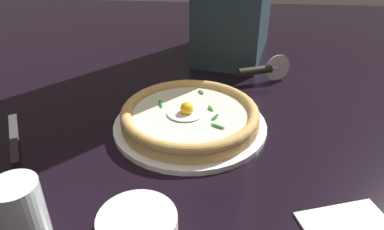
# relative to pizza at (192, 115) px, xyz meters

# --- Properties ---
(ground_plane) EXTENTS (2.40, 2.40, 0.03)m
(ground_plane) POSITION_rel_pizza_xyz_m (0.00, 0.01, -0.05)
(ground_plane) COLOR black
(ground_plane) RESTS_ON ground
(pizza_plate) EXTENTS (0.34, 0.34, 0.01)m
(pizza_plate) POSITION_rel_pizza_xyz_m (-0.00, -0.00, -0.03)
(pizza_plate) COLOR white
(pizza_plate) RESTS_ON ground
(pizza) EXTENTS (0.30, 0.30, 0.05)m
(pizza) POSITION_rel_pizza_xyz_m (0.00, 0.00, 0.00)
(pizza) COLOR tan
(pizza) RESTS_ON pizza_plate
(side_bowl) EXTENTS (0.12, 0.12, 0.04)m
(side_bowl) POSITION_rel_pizza_xyz_m (0.05, 0.31, -0.01)
(side_bowl) COLOR white
(side_bowl) RESTS_ON ground
(pizza_cutter) EXTENTS (0.15, 0.07, 0.08)m
(pizza_cutter) POSITION_rel_pizza_xyz_m (-0.17, -0.25, 0.01)
(pizza_cutter) COLOR silver
(pizza_cutter) RESTS_ON ground
(table_knife) EXTENTS (0.12, 0.20, 0.01)m
(table_knife) POSITION_rel_pizza_xyz_m (0.36, 0.10, -0.03)
(table_knife) COLOR silver
(table_knife) RESTS_ON ground
(drinking_glass) EXTENTS (0.07, 0.07, 0.10)m
(drinking_glass) POSITION_rel_pizza_xyz_m (0.22, 0.33, 0.01)
(drinking_glass) COLOR silver
(drinking_glass) RESTS_ON ground
(folded_napkin) EXTENTS (0.16, 0.13, 0.01)m
(folded_napkin) POSITION_rel_pizza_xyz_m (-0.27, 0.27, -0.03)
(folded_napkin) COLOR white
(folded_napkin) RESTS_ON ground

